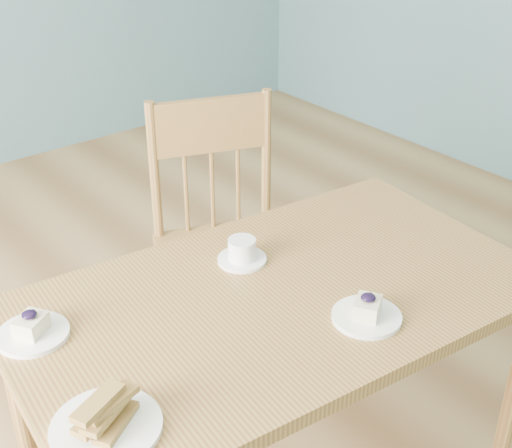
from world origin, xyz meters
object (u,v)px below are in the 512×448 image
Objects in this scene: cheesecake_plate_far at (32,330)px; coffee_cup at (242,252)px; dining_chair at (224,240)px; cheesecake_plate_near at (367,313)px; biscotti_plate at (105,419)px; dining_table at (277,316)px.

cheesecake_plate_far is 0.55m from coffee_cup.
dining_chair reaches higher than cheesecake_plate_near.
cheesecake_plate_far is at bearing 158.28° from coffee_cup.
dining_chair is at bearing 41.71° from biscotti_plate.
cheesecake_plate_near is at bearing -81.05° from dining_chair.
dining_table is 0.24m from cheesecake_plate_near.
cheesecake_plate_far reaches higher than coffee_cup.
cheesecake_plate_near is 0.63m from biscotti_plate.
dining_table is 6.36× the size of biscotti_plate.
cheesecake_plate_far is 0.35m from biscotti_plate.
dining_chair is at bearing 42.38° from coffee_cup.
dining_chair is 1.08m from biscotti_plate.
coffee_cup is 0.60× the size of biscotti_plate.
cheesecake_plate_near is at bearing -60.58° from dining_table.
biscotti_plate reaches higher than coffee_cup.
dining_chair reaches higher than cheesecake_plate_far.
dining_chair is 4.40× the size of biscotti_plate.
dining_chair reaches higher than coffee_cup.
coffee_cup is at bearing 28.75° from biscotti_plate.
coffee_cup is (0.02, 0.17, 0.09)m from dining_table.
cheesecake_plate_near is (-0.17, -0.77, 0.22)m from dining_chair.
cheesecake_plate_far is 0.76× the size of biscotti_plate.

